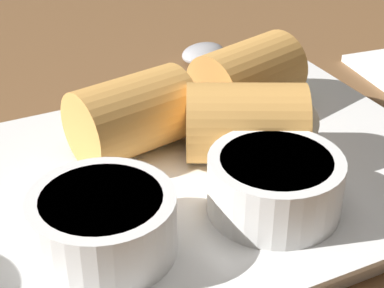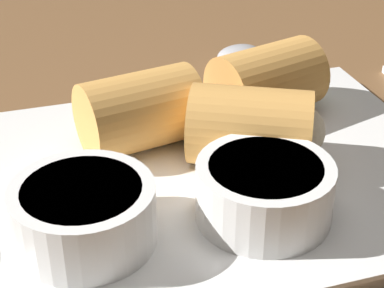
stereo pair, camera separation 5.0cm
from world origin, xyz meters
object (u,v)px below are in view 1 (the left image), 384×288
dipping_bowl_near (275,182)px  serving_plate (192,182)px  spoon (193,59)px  dipping_bowl_far (103,222)px

dipping_bowl_near → serving_plate: bearing=-65.5°
spoon → serving_plate: bearing=63.5°
serving_plate → spoon: (-8.35, -16.77, -0.07)cm
dipping_bowl_near → dipping_bowl_far: same height
spoon → dipping_bowl_far: bearing=54.1°
serving_plate → spoon: bearing=-116.5°
serving_plate → dipping_bowl_far: size_ratio=4.41×
dipping_bowl_far → serving_plate: bearing=-147.8°
dipping_bowl_near → dipping_bowl_far: bearing=-4.8°
dipping_bowl_near → spoon: size_ratio=0.39×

